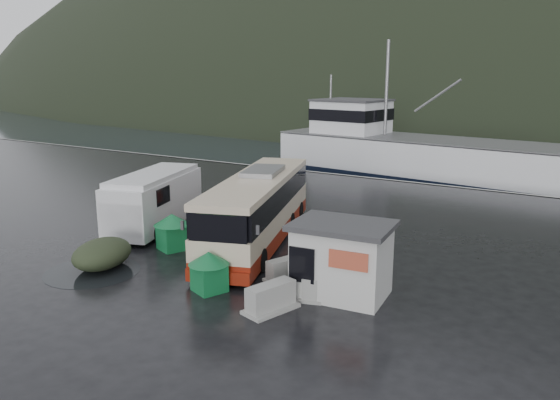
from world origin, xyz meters
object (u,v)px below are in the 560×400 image
Objects in this scene: coach_bus at (258,242)px; dome_tent at (103,267)px; jersey_barrier_b at (314,295)px; jersey_barrier_c at (271,310)px; ticket_kiosk at (341,295)px; fishing_trawler at (420,164)px; white_van at (156,228)px; waste_bin_left at (173,249)px; jersey_barrier_a at (286,279)px; waste_bin_right at (210,291)px.

coach_bus is 4.01× the size of dome_tent.
dome_tent is 8.40m from jersey_barrier_b.
ticket_kiosk is at bearing 59.88° from jersey_barrier_c.
fishing_trawler reaches higher than ticket_kiosk.
coach_bus is at bearing -9.52° from white_van.
dome_tent is at bearing -171.26° from ticket_kiosk.
ticket_kiosk reaches higher than jersey_barrier_b.
white_van is at bearing 145.85° from waste_bin_left.
white_van reaches higher than jersey_barrier_b.
waste_bin_left is 7.48m from jersey_barrier_c.
jersey_barrier_a is 1.70m from jersey_barrier_b.
white_van is 11.45m from ticket_kiosk.
jersey_barrier_b is (10.35, -3.15, 0.00)m from white_van.
jersey_barrier_b is at bearing -8.88° from waste_bin_left.
fishing_trawler reaches higher than jersey_barrier_a.
dome_tent is at bearing -179.15° from jersey_barrier_c.
ticket_kiosk is (3.98, 2.07, 0.00)m from waste_bin_right.
ticket_kiosk is 0.11× the size of fishing_trawler.
white_van reaches higher than jersey_barrier_a.
dome_tent reaches higher than jersey_barrier_b.
ticket_kiosk is at bearing -50.74° from coach_bus.
jersey_barrier_a is 0.97× the size of jersey_barrier_b.
dome_tent is at bearing -88.34° from fishing_trawler.
fishing_trawler reaches higher than dome_tent.
waste_bin_left is 0.98× the size of jersey_barrier_a.
fishing_trawler is at bearing 96.44° from ticket_kiosk.
jersey_barrier_c is at bearing -23.41° from waste_bin_left.
ticket_kiosk is (5.72, -3.48, 0.00)m from coach_bus.
jersey_barrier_a is (5.88, -0.43, 0.00)m from waste_bin_left.
jersey_barrier_a is at bearing -4.18° from waste_bin_left.
jersey_barrier_c is (6.87, -2.97, 0.00)m from waste_bin_left.
waste_bin_left is 5.04m from waste_bin_right.
white_van is 8.58m from waste_bin_right.
coach_bus is 7.09× the size of jersey_barrier_a.
fishing_trawler is (-6.35, 28.09, 0.00)m from ticket_kiosk.
coach_bus reaches higher than waste_bin_right.
dome_tent reaches higher than jersey_barrier_a.
waste_bin_right is at bearing 3.86° from dome_tent.
jersey_barrier_c is at bearing -74.07° from fishing_trawler.
white_van is at bearing 163.07° from jersey_barrier_b.
white_van is at bearing 164.64° from jersey_barrier_a.
jersey_barrier_a is at bearing 167.59° from ticket_kiosk.
coach_bus reaches higher than dome_tent.
coach_bus reaches higher than jersey_barrier_c.
jersey_barrier_a is at bearing 54.49° from waste_bin_right.
waste_bin_right is at bearing -78.95° from fishing_trawler.
waste_bin_left is (-2.48, -2.80, 0.00)m from coach_bus.
coach_bus is 6.72m from dome_tent.
jersey_barrier_c is (-0.55, -1.81, 0.00)m from jersey_barrier_b.
jersey_barrier_c is at bearing -44.90° from white_van.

